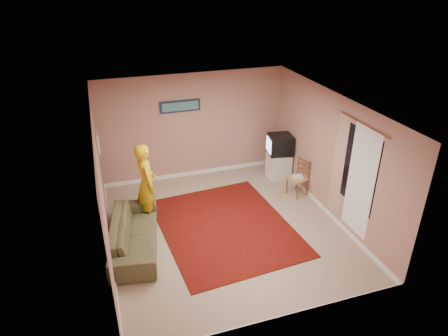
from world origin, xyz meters
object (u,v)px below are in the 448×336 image
object	(u,v)px
sofa	(134,233)
tv_cabinet	(279,165)
chair_a	(277,151)
chair_b	(298,174)
crt_tv	(280,144)
person	(147,183)

from	to	relation	value
sofa	tv_cabinet	bearing A→B (deg)	-55.84
chair_a	chair_b	size ratio (longest dim) A/B	1.13
sofa	chair_b	bearing A→B (deg)	-68.39
crt_tv	person	distance (m)	3.45
tv_cabinet	person	world-z (taller)	person
chair_a	person	bearing A→B (deg)	-171.11
person	tv_cabinet	bearing A→B (deg)	-80.42
person	chair_a	bearing A→B (deg)	-77.19
person	sofa	bearing A→B (deg)	150.55
tv_cabinet	chair_b	distance (m)	0.93
crt_tv	person	size ratio (longest dim) A/B	0.37
tv_cabinet	chair_a	xyz separation A→B (m)	(0.05, 0.22, 0.29)
tv_cabinet	crt_tv	bearing A→B (deg)	171.23
crt_tv	sofa	xyz separation A→B (m)	(-3.74, -1.73, -0.59)
crt_tv	person	xyz separation A→B (m)	(-3.34, -0.86, -0.05)
chair_a	sofa	distance (m)	4.28
tv_cabinet	person	bearing A→B (deg)	-165.66
chair_a	person	size ratio (longest dim) A/B	0.32
crt_tv	chair_a	size ratio (longest dim) A/B	1.15
tv_cabinet	person	xyz separation A→B (m)	(-3.35, -0.86, 0.52)
chair_a	sofa	bearing A→B (deg)	-161.56
chair_b	person	size ratio (longest dim) A/B	0.29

